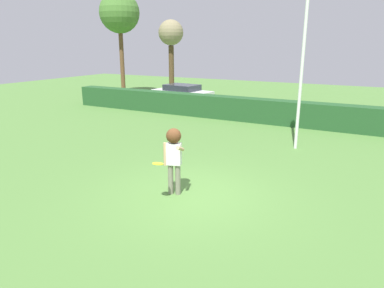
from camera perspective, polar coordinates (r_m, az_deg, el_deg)
ground_plane at (r=9.53m, az=-0.03°, el=-8.24°), size 60.00×60.00×0.00m
person at (r=9.17m, az=-2.98°, el=-1.18°), size 0.71×0.70×1.82m
frisbee at (r=8.68m, az=-5.55°, el=-3.19°), size 0.28×0.28×0.07m
lamppost at (r=13.69m, az=17.60°, el=13.72°), size 0.24×0.24×6.45m
hedge_row at (r=18.17m, az=14.77°, el=4.93°), size 26.49×0.90×1.21m
parked_car_white at (r=24.37m, az=-1.63°, el=8.32°), size 4.37×2.21×1.25m
birch_tree at (r=28.78m, az=-11.69°, el=20.03°), size 3.03×3.03×7.72m
maple_tree at (r=28.72m, az=-3.44°, el=17.17°), size 1.95×1.95×5.76m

